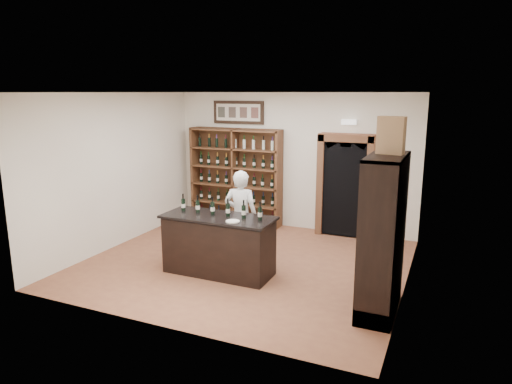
% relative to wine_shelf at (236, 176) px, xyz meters
% --- Properties ---
extents(floor, '(5.50, 5.50, 0.00)m').
position_rel_wine_shelf_xyz_m(floor, '(1.30, -2.33, -1.10)').
color(floor, brown).
rests_on(floor, ground).
extents(ceiling, '(5.50, 5.50, 0.00)m').
position_rel_wine_shelf_xyz_m(ceiling, '(1.30, -2.33, 1.90)').
color(ceiling, white).
rests_on(ceiling, wall_back).
extents(wall_back, '(5.50, 0.04, 3.00)m').
position_rel_wine_shelf_xyz_m(wall_back, '(1.30, 0.17, 0.40)').
color(wall_back, silver).
rests_on(wall_back, ground).
extents(wall_left, '(0.04, 5.00, 3.00)m').
position_rel_wine_shelf_xyz_m(wall_left, '(-1.45, -2.33, 0.40)').
color(wall_left, silver).
rests_on(wall_left, ground).
extents(wall_right, '(0.04, 5.00, 3.00)m').
position_rel_wine_shelf_xyz_m(wall_right, '(4.05, -2.33, 0.40)').
color(wall_right, silver).
rests_on(wall_right, ground).
extents(wine_shelf, '(2.20, 0.38, 2.20)m').
position_rel_wine_shelf_xyz_m(wine_shelf, '(0.00, 0.00, 0.00)').
color(wine_shelf, brown).
rests_on(wine_shelf, ground).
extents(framed_picture, '(1.25, 0.04, 0.52)m').
position_rel_wine_shelf_xyz_m(framed_picture, '(0.00, 0.14, 1.45)').
color(framed_picture, black).
rests_on(framed_picture, wall_back).
extents(arched_doorway, '(1.17, 0.35, 2.17)m').
position_rel_wine_shelf_xyz_m(arched_doorway, '(2.55, -0.00, 0.04)').
color(arched_doorway, black).
rests_on(arched_doorway, ground).
extents(emergency_light, '(0.30, 0.10, 0.10)m').
position_rel_wine_shelf_xyz_m(emergency_light, '(2.55, 0.09, 1.30)').
color(emergency_light, white).
rests_on(emergency_light, wall_back).
extents(tasting_counter, '(1.88, 0.78, 1.00)m').
position_rel_wine_shelf_xyz_m(tasting_counter, '(1.10, -2.93, -0.61)').
color(tasting_counter, black).
rests_on(tasting_counter, ground).
extents(counter_bottle_0, '(0.07, 0.07, 0.30)m').
position_rel_wine_shelf_xyz_m(counter_bottle_0, '(0.38, -2.86, 0.01)').
color(counter_bottle_0, black).
rests_on(counter_bottle_0, tasting_counter).
extents(counter_bottle_1, '(0.07, 0.07, 0.30)m').
position_rel_wine_shelf_xyz_m(counter_bottle_1, '(0.67, -2.86, 0.01)').
color(counter_bottle_1, black).
rests_on(counter_bottle_1, tasting_counter).
extents(counter_bottle_2, '(0.07, 0.07, 0.30)m').
position_rel_wine_shelf_xyz_m(counter_bottle_2, '(0.96, -2.86, 0.01)').
color(counter_bottle_2, black).
rests_on(counter_bottle_2, tasting_counter).
extents(counter_bottle_3, '(0.07, 0.07, 0.30)m').
position_rel_wine_shelf_xyz_m(counter_bottle_3, '(1.24, -2.86, 0.01)').
color(counter_bottle_3, black).
rests_on(counter_bottle_3, tasting_counter).
extents(counter_bottle_4, '(0.07, 0.07, 0.30)m').
position_rel_wine_shelf_xyz_m(counter_bottle_4, '(1.53, -2.86, 0.01)').
color(counter_bottle_4, black).
rests_on(counter_bottle_4, tasting_counter).
extents(counter_bottle_5, '(0.07, 0.07, 0.30)m').
position_rel_wine_shelf_xyz_m(counter_bottle_5, '(1.82, -2.86, 0.01)').
color(counter_bottle_5, black).
rests_on(counter_bottle_5, tasting_counter).
extents(side_cabinet, '(0.48, 1.20, 2.20)m').
position_rel_wine_shelf_xyz_m(side_cabinet, '(3.82, -3.23, -0.35)').
color(side_cabinet, black).
rests_on(side_cabinet, ground).
extents(shopkeeper, '(0.66, 0.48, 1.66)m').
position_rel_wine_shelf_xyz_m(shopkeeper, '(1.18, -2.23, -0.27)').
color(shopkeeper, silver).
rests_on(shopkeeper, ground).
extents(plate, '(0.22, 0.22, 0.02)m').
position_rel_wine_shelf_xyz_m(plate, '(1.47, -3.14, -0.09)').
color(plate, beige).
rests_on(plate, tasting_counter).
extents(wine_crate, '(0.37, 0.21, 0.50)m').
position_rel_wine_shelf_xyz_m(wine_crate, '(3.80, -3.12, 1.35)').
color(wine_crate, tan).
rests_on(wine_crate, side_cabinet).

